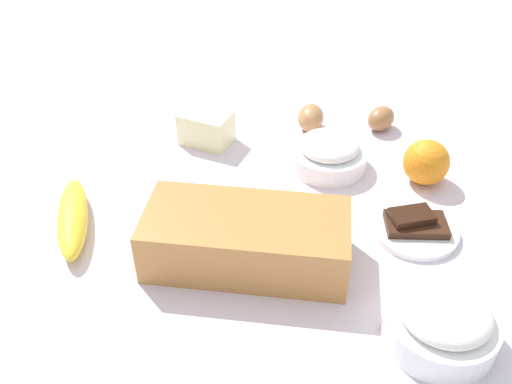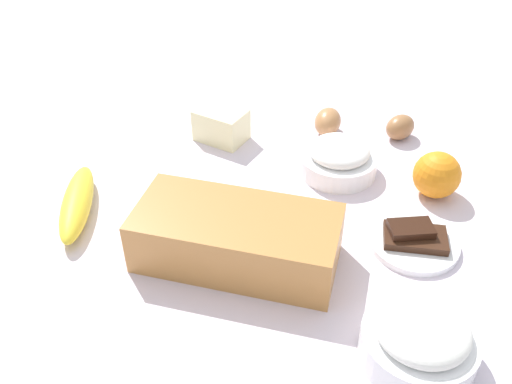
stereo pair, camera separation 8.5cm
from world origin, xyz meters
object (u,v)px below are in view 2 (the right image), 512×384
at_px(orange_fruit, 437,175).
at_px(egg_beside_bowl, 328,122).
at_px(loaf_pan, 240,237).
at_px(banana, 77,203).
at_px(egg_near_butter, 400,127).
at_px(chocolate_plate, 414,240).
at_px(flour_bowl, 420,340).
at_px(butter_block, 221,125).
at_px(sugar_bowl, 338,158).

xyz_separation_m(orange_fruit, egg_beside_bowl, (0.20, -0.15, -0.01)).
distance_m(loaf_pan, banana, 0.28).
bearing_deg(egg_near_butter, chocolate_plate, 96.71).
relative_size(loaf_pan, flour_bowl, 2.07).
relative_size(flour_bowl, banana, 0.72).
distance_m(loaf_pan, butter_block, 0.33).
relative_size(butter_block, chocolate_plate, 0.69).
bearing_deg(egg_near_butter, flour_bowl, 94.96).
bearing_deg(loaf_pan, flour_bowl, 156.66).
relative_size(orange_fruit, butter_block, 0.85).
height_order(butter_block, egg_near_butter, butter_block).
xyz_separation_m(egg_near_butter, chocolate_plate, (-0.04, 0.30, -0.01)).
xyz_separation_m(orange_fruit, egg_near_butter, (0.06, -0.16, -0.02)).
height_order(orange_fruit, butter_block, orange_fruit).
bearing_deg(orange_fruit, banana, 19.24).
xyz_separation_m(sugar_bowl, orange_fruit, (-0.16, 0.02, 0.01)).
relative_size(orange_fruit, egg_near_butter, 1.23).
bearing_deg(flour_bowl, orange_fruit, -93.36).
relative_size(loaf_pan, egg_near_butter, 4.55).
bearing_deg(chocolate_plate, butter_block, -30.78).
bearing_deg(flour_bowl, egg_near_butter, -85.04).
relative_size(sugar_bowl, butter_block, 1.48).
distance_m(sugar_bowl, banana, 0.43).
bearing_deg(egg_beside_bowl, loaf_pan, 79.68).
bearing_deg(banana, loaf_pan, 172.05).
xyz_separation_m(sugar_bowl, chocolate_plate, (-0.13, 0.16, -0.02)).
distance_m(banana, egg_beside_bowl, 0.48).
bearing_deg(egg_near_butter, sugar_bowl, 55.33).
bearing_deg(banana, egg_beside_bowl, -135.47).
bearing_deg(flour_bowl, butter_block, -48.42).
xyz_separation_m(flour_bowl, egg_beside_bowl, (0.18, -0.48, -0.01)).
height_order(banana, chocolate_plate, banana).
bearing_deg(banana, chocolate_plate, -174.16).
bearing_deg(sugar_bowl, egg_beside_bowl, -73.64).
distance_m(flour_bowl, butter_block, 0.55).
bearing_deg(sugar_bowl, chocolate_plate, 129.78).
relative_size(banana, egg_beside_bowl, 2.77).
bearing_deg(butter_block, flour_bowl, 131.58).
bearing_deg(loaf_pan, orange_fruit, -138.92).
distance_m(loaf_pan, chocolate_plate, 0.26).
bearing_deg(loaf_pan, sugar_bowl, -112.11).
distance_m(butter_block, chocolate_plate, 0.42).
relative_size(sugar_bowl, orange_fruit, 1.75).
bearing_deg(chocolate_plate, sugar_bowl, -50.22).
relative_size(egg_near_butter, chocolate_plate, 0.48).
bearing_deg(banana, flour_bowl, 164.17).
xyz_separation_m(loaf_pan, orange_fruit, (-0.27, -0.23, -0.00)).
bearing_deg(egg_beside_bowl, orange_fruit, 143.05).
bearing_deg(chocolate_plate, banana, 5.84).
xyz_separation_m(egg_beside_bowl, chocolate_plate, (-0.17, 0.28, -0.01)).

